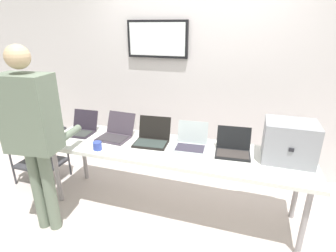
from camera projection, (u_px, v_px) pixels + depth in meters
The scene contains 13 objects.
ground at pixel (171, 210), 2.89m from camera, with size 8.00×8.00×0.04m, color #BBAFA9.
back_wall at pixel (196, 78), 3.45m from camera, with size 8.00×0.11×2.44m.
workbench at pixel (171, 153), 2.65m from camera, with size 2.68×0.70×0.73m.
equipment_box at pixel (289, 142), 2.34m from camera, with size 0.44×0.36×0.37m.
laptop_station_0 at pixel (82, 128), 3.01m from camera, with size 0.32×0.32×0.23m.
laptop_station_1 at pixel (116, 132), 2.88m from camera, with size 0.35×0.37×0.25m.
laptop_station_2 at pixel (152, 137), 2.75m from camera, with size 0.37×0.34×0.25m.
laptop_station_3 at pixel (191, 142), 2.64m from camera, with size 0.32×0.31×0.24m.
laptop_station_4 at pixel (233, 148), 2.52m from camera, with size 0.34×0.31×0.23m.
person at pixel (32, 127), 2.26m from camera, with size 0.48×0.62×1.75m.
coffee_mug at pixel (97, 146), 2.59m from camera, with size 0.09×0.09×0.08m.
paper_sheet at pixel (97, 145), 2.69m from camera, with size 0.28×0.34×0.00m.
storage_cart at pixel (39, 148), 3.27m from camera, with size 0.56×0.44×0.68m.
Camera 1 is at (0.70, -2.27, 1.87)m, focal length 28.09 mm.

